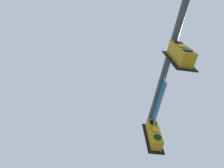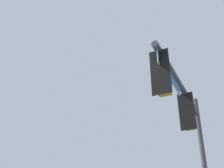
% 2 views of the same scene
% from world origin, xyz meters
% --- Properties ---
extents(signal_pole_near, '(5.12, 1.12, 7.03)m').
position_xyz_m(signal_pole_near, '(-3.76, -7.24, 5.27)').
color(signal_pole_near, '#47474C').
rests_on(signal_pole_near, ground_plane).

